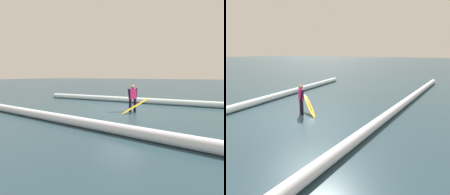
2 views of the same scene
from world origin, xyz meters
TOP-DOWN VIEW (x-y plane):
  - ground_plane at (0.00, 0.00)m, footprint 197.44×197.44m
  - surfer at (-0.70, 0.01)m, footprint 0.37×0.55m
  - surfboard at (-0.99, 0.26)m, footprint 1.21×1.52m
  - wave_crest_foreground at (-1.59, -3.44)m, footprint 19.24×1.73m
  - wave_crest_midground at (-2.66, 4.03)m, footprint 23.98×2.23m

SIDE VIEW (x-z plane):
  - ground_plane at x=0.00m, z-range 0.00..0.00m
  - wave_crest_midground at x=-2.66m, z-range 0.00..0.38m
  - wave_crest_foreground at x=-1.59m, z-range 0.00..0.40m
  - surfboard at x=-0.99m, z-range -0.02..0.82m
  - surfer at x=-0.70m, z-range 0.09..1.56m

